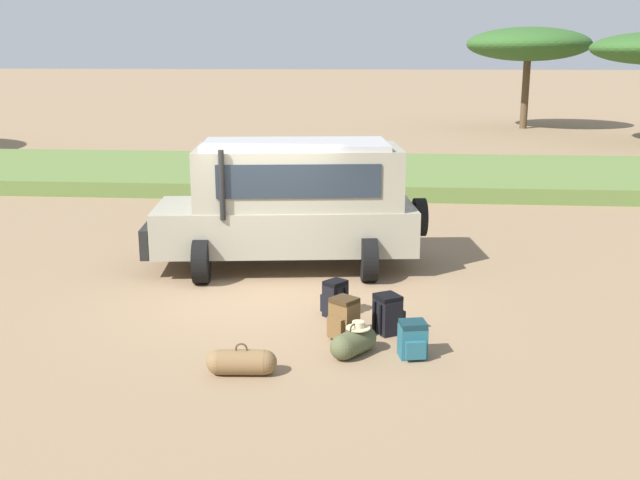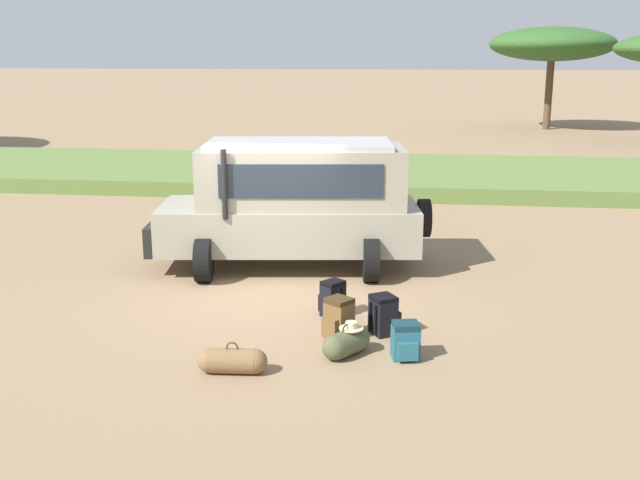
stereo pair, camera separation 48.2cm
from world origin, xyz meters
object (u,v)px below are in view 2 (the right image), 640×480
at_px(safari_vehicle, 295,201).
at_px(backpack_cluster_center, 338,319).
at_px(backpack_beside_front_wheel, 406,341).
at_px(backpack_near_rear_wheel, 384,315).
at_px(backpack_outermost, 332,299).
at_px(duffel_bag_soft_canvas, 232,361).
at_px(duffel_bag_low_black_case, 346,343).
at_px(acacia_tree_left_mid, 552,44).

xyz_separation_m(safari_vehicle, backpack_cluster_center, (1.22, -3.65, -0.99)).
distance_m(safari_vehicle, backpack_cluster_center, 3.98).
height_order(backpack_beside_front_wheel, backpack_near_rear_wheel, backpack_near_rear_wheel).
height_order(backpack_outermost, duffel_bag_soft_canvas, backpack_outermost).
height_order(backpack_beside_front_wheel, backpack_outermost, backpack_outermost).
bearing_deg(backpack_outermost, safari_vehicle, 111.01).
xyz_separation_m(duffel_bag_low_black_case, acacia_tree_left_mid, (7.81, 31.93, 4.22)).
bearing_deg(duffel_bag_soft_canvas, acacia_tree_left_mid, 74.25).
distance_m(backpack_outermost, duffel_bag_soft_canvas, 2.57).
distance_m(backpack_cluster_center, backpack_near_rear_wheel, 0.71).
bearing_deg(duffel_bag_low_black_case, backpack_near_rear_wheel, 61.79).
bearing_deg(backpack_near_rear_wheel, backpack_cluster_center, -155.47).
height_order(backpack_near_rear_wheel, acacia_tree_left_mid, acacia_tree_left_mid).
xyz_separation_m(backpack_near_rear_wheel, duffel_bag_low_black_case, (-0.47, -0.88, -0.10)).
relative_size(backpack_near_rear_wheel, duffel_bag_low_black_case, 0.82).
relative_size(backpack_outermost, duffel_bag_low_black_case, 0.80).
distance_m(backpack_cluster_center, acacia_tree_left_mid, 32.60).
relative_size(backpack_near_rear_wheel, acacia_tree_left_mid, 0.09).
height_order(safari_vehicle, duffel_bag_soft_canvas, safari_vehicle).
bearing_deg(duffel_bag_soft_canvas, backpack_beside_front_wheel, 18.97).
bearing_deg(backpack_cluster_center, acacia_tree_left_mid, 75.72).
distance_m(backpack_beside_front_wheel, acacia_tree_left_mid, 32.96).
bearing_deg(backpack_outermost, acacia_tree_left_mid, 74.93).
height_order(duffel_bag_soft_canvas, acacia_tree_left_mid, acacia_tree_left_mid).
xyz_separation_m(backpack_cluster_center, duffel_bag_low_black_case, (0.17, -0.59, -0.12)).
height_order(backpack_beside_front_wheel, duffel_bag_soft_canvas, backpack_beside_front_wheel).
distance_m(backpack_outermost, duffel_bag_low_black_case, 1.62).
bearing_deg(duffel_bag_low_black_case, acacia_tree_left_mid, 76.26).
bearing_deg(backpack_cluster_center, duffel_bag_low_black_case, -73.81).
relative_size(backpack_beside_front_wheel, backpack_near_rear_wheel, 0.86).
bearing_deg(acacia_tree_left_mid, safari_vehicle, -108.38).
relative_size(backpack_beside_front_wheel, backpack_cluster_center, 0.82).
relative_size(backpack_outermost, duffel_bag_soft_canvas, 0.63).
height_order(safari_vehicle, backpack_beside_front_wheel, safari_vehicle).
height_order(safari_vehicle, acacia_tree_left_mid, acacia_tree_left_mid).
bearing_deg(safari_vehicle, backpack_cluster_center, -71.49).
xyz_separation_m(safari_vehicle, duffel_bag_low_black_case, (1.39, -4.24, -1.11)).
height_order(safari_vehicle, backpack_cluster_center, safari_vehicle).
bearing_deg(backpack_beside_front_wheel, duffel_bag_soft_canvas, -161.03).
xyz_separation_m(backpack_cluster_center, acacia_tree_left_mid, (7.98, 31.34, 4.11)).
bearing_deg(duffel_bag_soft_canvas, safari_vehicle, 89.70).
xyz_separation_m(backpack_beside_front_wheel, backpack_outermost, (-1.18, 1.58, 0.03)).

